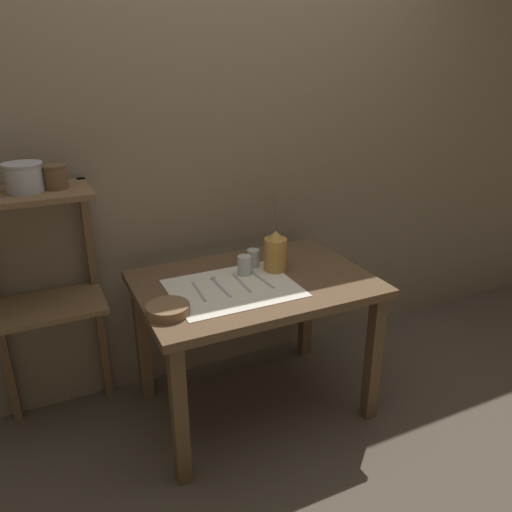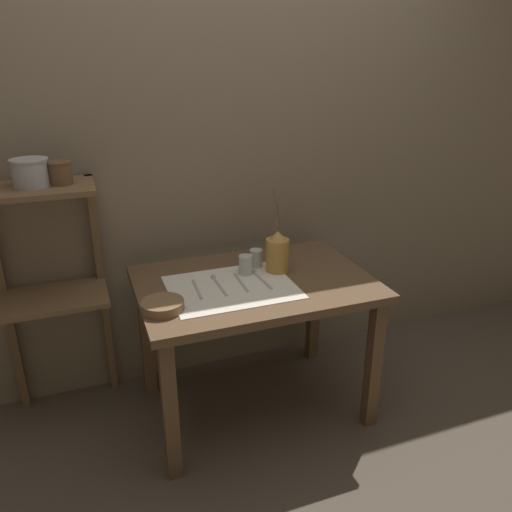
# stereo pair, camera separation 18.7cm
# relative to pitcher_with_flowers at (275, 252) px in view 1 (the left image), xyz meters

# --- Properties ---
(ground_plane) EXTENTS (12.00, 12.00, 0.00)m
(ground_plane) POSITION_rel_pitcher_with_flowers_xyz_m (-0.14, -0.06, -0.81)
(ground_plane) COLOR brown
(stone_wall_back) EXTENTS (7.00, 0.06, 2.40)m
(stone_wall_back) POSITION_rel_pitcher_with_flowers_xyz_m (-0.14, 0.43, 0.39)
(stone_wall_back) COLOR #7A6B56
(stone_wall_back) RESTS_ON ground_plane
(wooden_table) EXTENTS (1.09, 0.75, 0.72)m
(wooden_table) POSITION_rel_pitcher_with_flowers_xyz_m (-0.14, -0.06, -0.20)
(wooden_table) COLOR brown
(wooden_table) RESTS_ON ground_plane
(wooden_shelf_unit) EXTENTS (0.48, 0.33, 1.18)m
(wooden_shelf_unit) POSITION_rel_pitcher_with_flowers_xyz_m (-1.03, 0.25, 0.00)
(wooden_shelf_unit) COLOR brown
(wooden_shelf_unit) RESTS_ON ground_plane
(linen_cloth) EXTENTS (0.56, 0.44, 0.00)m
(linen_cloth) POSITION_rel_pitcher_with_flowers_xyz_m (-0.26, -0.10, -0.09)
(linen_cloth) COLOR silver
(linen_cloth) RESTS_ON wooden_table
(pitcher_with_flowers) EXTENTS (0.11, 0.11, 0.41)m
(pitcher_with_flowers) POSITION_rel_pitcher_with_flowers_xyz_m (0.00, 0.00, 0.00)
(pitcher_with_flowers) COLOR #B7843D
(pitcher_with_flowers) RESTS_ON wooden_table
(wooden_bowl) EXTENTS (0.18, 0.18, 0.04)m
(wooden_bowl) POSITION_rel_pitcher_with_flowers_xyz_m (-0.60, -0.21, -0.08)
(wooden_bowl) COLOR brown
(wooden_bowl) RESTS_ON wooden_table
(glass_tumbler_near) EXTENTS (0.07, 0.07, 0.09)m
(glass_tumbler_near) POSITION_rel_pitcher_with_flowers_xyz_m (-0.16, 0.02, -0.05)
(glass_tumbler_near) COLOR #B7C1BC
(glass_tumbler_near) RESTS_ON wooden_table
(glass_tumbler_far) EXTENTS (0.06, 0.06, 0.09)m
(glass_tumbler_far) POSITION_rel_pitcher_with_flowers_xyz_m (-0.08, 0.09, -0.05)
(glass_tumbler_far) COLOR #B7C1BC
(glass_tumbler_far) RESTS_ON wooden_table
(fork_inner) EXTENTS (0.02, 0.21, 0.00)m
(fork_inner) POSITION_rel_pitcher_with_flowers_xyz_m (-0.42, -0.07, -0.09)
(fork_inner) COLOR #A8A8AD
(fork_inner) RESTS_ON wooden_table
(spoon_inner) EXTENTS (0.02, 0.22, 0.02)m
(spoon_inner) POSITION_rel_pitcher_with_flowers_xyz_m (-0.32, -0.02, -0.09)
(spoon_inner) COLOR #A8A8AD
(spoon_inner) RESTS_ON wooden_table
(knife_center) EXTENTS (0.02, 0.21, 0.00)m
(knife_center) POSITION_rel_pitcher_with_flowers_xyz_m (-0.21, -0.08, -0.09)
(knife_center) COLOR #A8A8AD
(knife_center) RESTS_ON wooden_table
(spoon_outer) EXTENTS (0.03, 0.22, 0.02)m
(spoon_outer) POSITION_rel_pitcher_with_flowers_xyz_m (-0.11, -0.02, -0.09)
(spoon_outer) COLOR #A8A8AD
(spoon_outer) RESTS_ON wooden_table
(metal_pot_large) EXTENTS (0.16, 0.16, 0.12)m
(metal_pot_large) POSITION_rel_pitcher_with_flowers_xyz_m (-1.04, 0.21, 0.43)
(metal_pot_large) COLOR #A8A8AD
(metal_pot_large) RESTS_ON wooden_shelf_unit
(metal_pot_small) EXTENTS (0.10, 0.10, 0.10)m
(metal_pot_small) POSITION_rel_pitcher_with_flowers_xyz_m (-0.92, 0.21, 0.42)
(metal_pot_small) COLOR brown
(metal_pot_small) RESTS_ON wooden_shelf_unit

